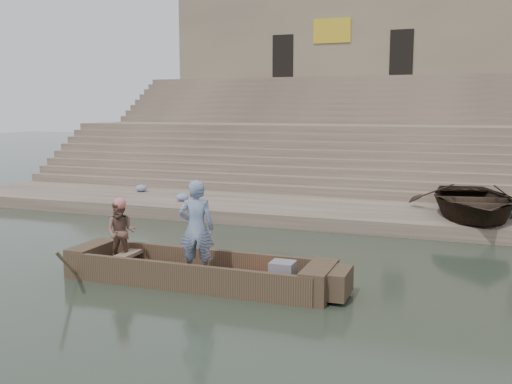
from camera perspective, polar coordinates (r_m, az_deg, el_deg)
The scene contains 13 objects.
ground at distance 10.66m, azimuth 10.12°, elevation -11.25°, with size 120.00×120.00×0.00m, color #2C3629.
lower_landing at distance 18.30m, azimuth 14.52°, elevation -2.46°, with size 32.00×4.00×0.40m, color gray.
mid_landing at distance 25.56m, azimuth 16.30°, elevation 3.21°, with size 32.00×3.00×2.80m, color gray.
upper_landing at distance 32.47m, azimuth 17.24°, elevation 6.32°, with size 32.00×3.00×5.20m, color gray.
ghat_steps at distance 27.21m, azimuth 16.58°, elevation 4.33°, with size 32.00×11.00×5.20m.
building_wall at distance 36.50m, azimuth 17.79°, elevation 11.21°, with size 32.00×5.07×11.20m.
main_rowboat at distance 11.93m, azimuth -5.84°, elevation -8.46°, with size 5.00×1.30×0.22m, color brown.
rowboat_trim at distance 11.79m, azimuth -4.96°, elevation -7.66°, with size 6.04×2.63×2.03m.
standing_man at distance 11.46m, azimuth -5.93°, elevation -3.60°, with size 0.71×0.46×1.94m, color navy.
rowing_man at distance 12.72m, azimuth -13.28°, elevation -3.91°, with size 0.66×0.52×1.36m, color #257055.
television at distance 11.20m, azimuth 2.61°, elevation -7.91°, with size 0.46×0.42×0.40m.
beached_rowboat at distance 17.79m, azimuth 20.69°, elevation -0.79°, with size 3.37×4.71×0.98m, color #2D2116.
cloth_bundles at distance 19.28m, azimuth 0.63°, elevation -0.65°, with size 13.38×1.87×0.26m.
Camera 1 is at (1.67, -9.91, 3.56)m, focal length 40.28 mm.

